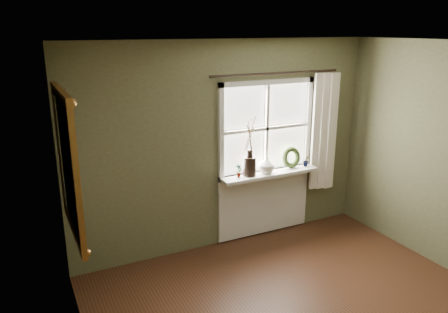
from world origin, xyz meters
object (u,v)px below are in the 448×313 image
(cream_vase, at_px, (267,165))
(gilt_mirror, at_px, (67,164))
(wreath, at_px, (291,160))
(dark_jug, at_px, (250,166))

(cream_vase, distance_m, gilt_mirror, 2.57)
(cream_vase, bearing_deg, wreath, 5.59)
(gilt_mirror, bearing_deg, wreath, 11.49)
(wreath, xyz_separation_m, gilt_mirror, (-2.87, -0.58, 0.50))
(cream_vase, xyz_separation_m, wreath, (0.41, 0.04, -0.00))
(cream_vase, relative_size, gilt_mirror, 0.16)
(dark_jug, xyz_separation_m, wreath, (0.66, 0.04, -0.01))
(dark_jug, distance_m, cream_vase, 0.25)
(cream_vase, relative_size, wreath, 0.77)
(dark_jug, bearing_deg, gilt_mirror, -166.20)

